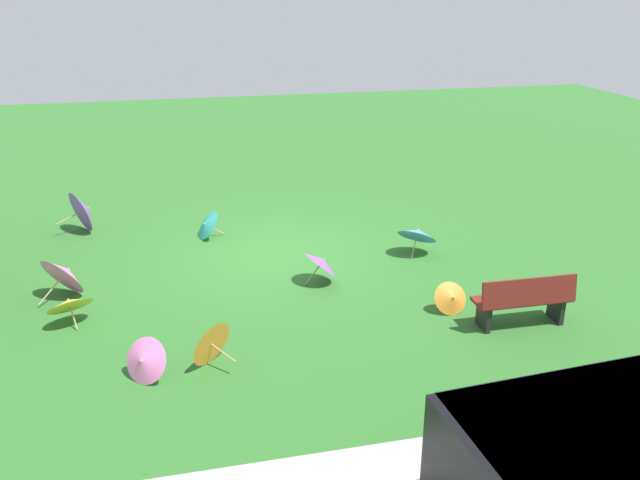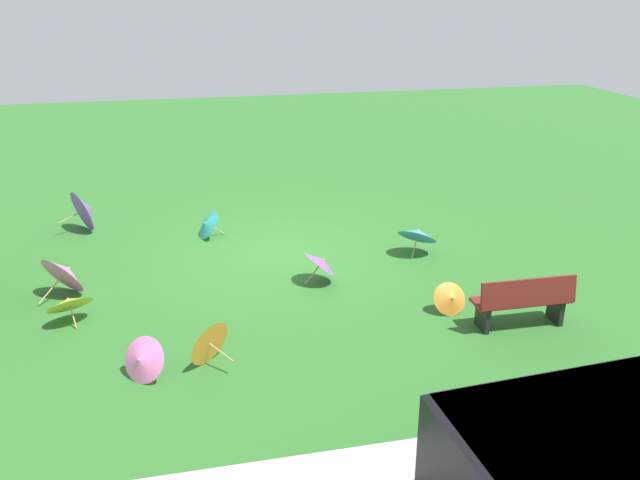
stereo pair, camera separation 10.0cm
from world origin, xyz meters
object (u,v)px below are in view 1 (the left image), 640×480
Objects in this scene: parasol_teal_0 at (206,225)px; parasol_pink_0 at (143,361)px; park_bench at (524,300)px; parasol_yellow_0 at (69,303)px; parasol_blue_0 at (418,233)px; parasol_orange_1 at (209,342)px; parasol_orange_0 at (452,298)px; parasol_purple_0 at (84,210)px; parasol_purple_1 at (322,262)px; parasol_pink_1 at (65,273)px.

parasol_pink_0 is (1.19, 5.34, 0.02)m from parasol_teal_0.
park_bench is 7.33m from parasol_yellow_0.
parasol_blue_0 reaches higher than parasol_yellow_0.
parasol_orange_1 reaches higher than parasol_yellow_0.
parasol_orange_1 is (4.07, 0.69, 0.08)m from parasol_orange_0.
parasol_orange_0 is 6.28m from parasol_yellow_0.
parasol_purple_0 is at bearing -23.32° from parasol_blue_0.
parasol_purple_0 is at bearing -87.42° from parasol_yellow_0.
parasol_pink_0 is (-1.40, 6.40, -0.16)m from parasol_purple_0.
parasol_pink_0 is at bearing 13.84° from parasol_orange_1.
parasol_orange_0 is 0.78× the size of parasol_purple_1.
parasol_blue_0 is at bearing -80.09° from park_bench.
parasol_pink_0 is at bearing 114.39° from parasol_pink_1.
parasol_purple_0 is 0.96× the size of parasol_blue_0.
parasol_orange_0 is at bearing 81.96° from parasol_blue_0.
parasol_purple_0 is 2.81m from parasol_teal_0.
parasol_orange_1 is 0.70× the size of parasol_pink_1.
parasol_purple_0 is 1.41× the size of parasol_orange_1.
parasol_blue_0 is at bearing -143.64° from parasol_orange_1.
park_bench reaches higher than parasol_orange_0.
parasol_pink_1 is (7.32, -2.84, -0.04)m from park_bench.
parasol_teal_0 is at bearing -47.20° from park_bench.
parasol_orange_0 is at bearing 170.47° from parasol_yellow_0.
parasol_purple_1 is 4.07m from parasol_pink_0.
parasol_orange_0 is 2.60m from parasol_blue_0.
park_bench is at bearing 158.77° from parasol_pink_1.
parasol_yellow_0 is 4.15m from parasol_teal_0.
parasol_purple_0 reaches higher than parasol_orange_0.
parasol_teal_0 is at bearing -49.39° from parasol_orange_0.
parasol_pink_1 is (4.54, -0.50, 0.02)m from parasol_purple_1.
parasol_blue_0 reaches higher than parasol_orange_1.
parasol_orange_1 is at bearing 140.81° from parasol_yellow_0.
parasol_pink_0 is at bearing 10.42° from parasol_orange_0.
parasol_blue_0 is (-6.56, -1.53, 0.07)m from parasol_yellow_0.
parasol_orange_1 is at bearing 9.64° from parasol_orange_0.
parasol_purple_1 is 4.57m from parasol_pink_1.
parasol_pink_1 is (1.40, -3.08, 0.10)m from parasol_pink_0.
parasol_orange_1 is 5.51m from parasol_blue_0.
parasol_purple_0 is at bearing -77.63° from parasol_pink_0.
parasol_orange_0 is 0.79× the size of parasol_pink_0.
parasol_pink_1 reaches higher than parasol_pink_0.
parasol_blue_0 reaches higher than parasol_orange_0.
parasol_blue_0 is (-0.36, -2.57, 0.17)m from parasol_orange_0.
parasol_orange_1 reaches higher than parasol_teal_0.
parasol_yellow_0 is 1.17× the size of parasol_pink_0.
parasol_purple_1 is at bearing 22.40° from parasol_blue_0.
parasol_pink_0 is (3.14, 2.58, -0.08)m from parasol_purple_1.
parasol_orange_1 is (-2.32, 6.18, -0.12)m from parasol_purple_0.
parasol_purple_0 reaches higher than park_bench.
parasol_yellow_0 is 1.25× the size of parasol_orange_1.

